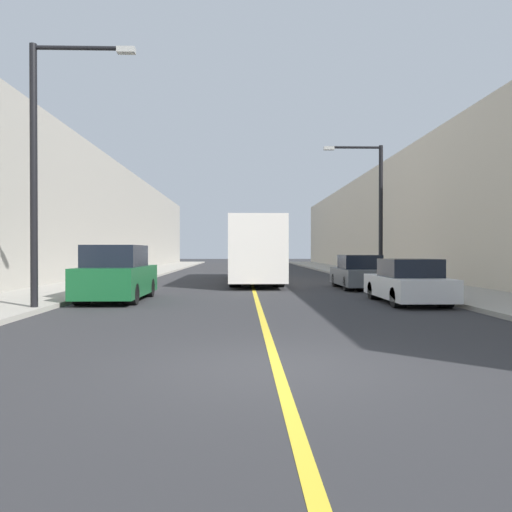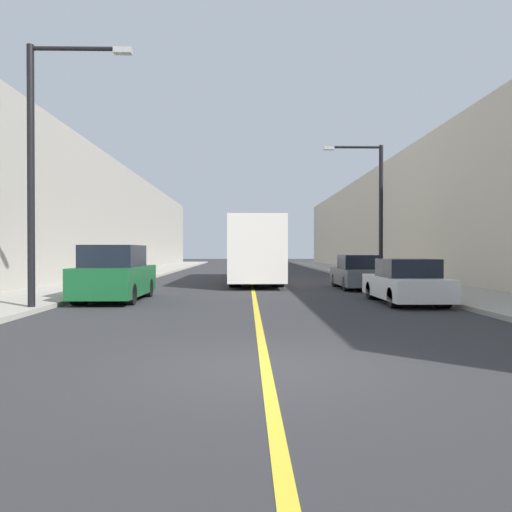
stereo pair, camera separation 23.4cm
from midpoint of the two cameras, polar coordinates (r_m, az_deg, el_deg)
ground_plane at (r=7.41m, az=2.05°, el=-12.71°), size 200.00×200.00×0.00m
sidewalk_left at (r=37.96m, az=-12.34°, el=-1.90°), size 3.63×72.00×0.14m
sidewalk_right at (r=38.13m, az=11.37°, el=-1.89°), size 3.63×72.00×0.14m
building_row_left at (r=38.93m, az=-17.88°, el=4.10°), size 4.00×72.00×8.23m
building_row_right at (r=39.16m, az=16.85°, el=4.01°), size 4.00×72.00×8.13m
road_center_line at (r=37.24m, az=-0.46°, el=-2.03°), size 0.16×72.00×0.01m
bus at (r=27.26m, az=0.14°, el=0.73°), size 2.57×12.43×3.31m
parked_suv_left at (r=17.65m, az=-15.45°, el=-2.12°), size 1.94×4.51×1.90m
car_right_near at (r=16.93m, az=17.12°, el=-2.99°), size 1.80×4.30×1.45m
car_right_mid at (r=22.89m, az=11.89°, el=-1.98°), size 1.83×4.33×1.52m
street_lamp_left at (r=15.34m, az=-22.97°, el=10.51°), size 2.91×0.24×7.30m
street_lamp_right at (r=25.22m, az=13.70°, el=5.94°), size 2.91×0.24×6.73m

